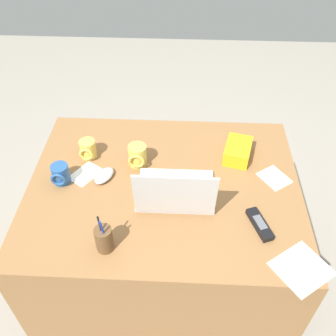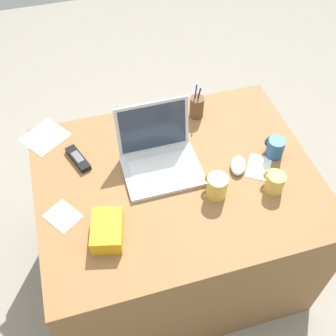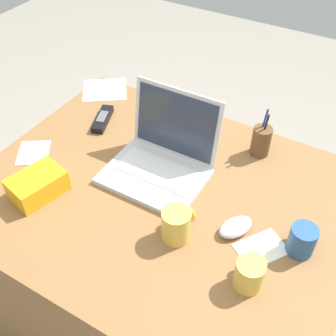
# 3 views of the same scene
# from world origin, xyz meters

# --- Properties ---
(ground_plane) EXTENTS (6.00, 6.00, 0.00)m
(ground_plane) POSITION_xyz_m (0.00, 0.00, 0.00)
(ground_plane) COLOR gray
(desk) EXTENTS (1.17, 0.92, 0.74)m
(desk) POSITION_xyz_m (0.00, 0.00, 0.37)
(desk) COLOR olive
(desk) RESTS_ON ground
(laptop) EXTENTS (0.32, 0.29, 0.25)m
(laptop) POSITION_xyz_m (-0.05, 0.09, 0.79)
(laptop) COLOR silver
(laptop) RESTS_ON desk
(computer_mouse) EXTENTS (0.11, 0.13, 0.03)m
(computer_mouse) POSITION_xyz_m (0.26, -0.03, 0.76)
(computer_mouse) COLOR silver
(computer_mouse) RESTS_ON desk
(coffee_mug_white) EXTENTS (0.08, 0.09, 0.10)m
(coffee_mug_white) POSITION_xyz_m (0.13, -0.12, 0.79)
(coffee_mug_white) COLOR #E0BC4C
(coffee_mug_white) RESTS_ON desk
(coffee_mug_tall) EXTENTS (0.07, 0.09, 0.09)m
(coffee_mug_tall) POSITION_xyz_m (0.44, 0.00, 0.78)
(coffee_mug_tall) COLOR #26518C
(coffee_mug_tall) RESTS_ON desk
(coffee_mug_spare) EXTENTS (0.07, 0.09, 0.09)m
(coffee_mug_spare) POSITION_xyz_m (0.36, -0.17, 0.78)
(coffee_mug_spare) COLOR #E0BC4C
(coffee_mug_spare) RESTS_ON desk
(cordless_phone) EXTENTS (0.09, 0.16, 0.03)m
(cordless_phone) POSITION_xyz_m (-0.38, 0.20, 0.75)
(cordless_phone) COLOR black
(cordless_phone) RESTS_ON desk
(pen_holder) EXTENTS (0.06, 0.06, 0.17)m
(pen_holder) POSITION_xyz_m (0.20, 0.33, 0.79)
(pen_holder) COLOR brown
(pen_holder) RESTS_ON desk
(snack_bag) EXTENTS (0.15, 0.19, 0.07)m
(snack_bag) POSITION_xyz_m (-0.33, -0.20, 0.77)
(snack_bag) COLOR #F2AD19
(snack_bag) RESTS_ON desk
(paper_note_near_laptop) EXTENTS (0.15, 0.16, 0.00)m
(paper_note_near_laptop) POSITION_xyz_m (0.35, -0.05, 0.74)
(paper_note_near_laptop) COLOR white
(paper_note_near_laptop) RESTS_ON desk
(paper_note_left) EXTENTS (0.24, 0.24, 0.00)m
(paper_note_left) POSITION_xyz_m (-0.51, 0.39, 0.74)
(paper_note_left) COLOR white
(paper_note_left) RESTS_ON desk
(paper_note_right) EXTENTS (0.16, 0.16, 0.00)m
(paper_note_right) POSITION_xyz_m (-0.48, -0.06, 0.74)
(paper_note_right) COLOR white
(paper_note_right) RESTS_ON desk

